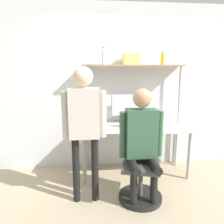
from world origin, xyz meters
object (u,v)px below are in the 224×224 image
(cell_phone, at_px, (151,128))
(bottle_clear, at_px, (104,57))
(bottle_amber, at_px, (163,59))
(person_standing, at_px, (84,118))
(storage_box, at_px, (131,59))
(person_seated, at_px, (142,136))
(office_chair, at_px, (141,177))
(laptop, at_px, (133,124))
(monitor, at_px, (129,107))

(cell_phone, distance_m, bottle_clear, 1.31)
(bottle_amber, bearing_deg, bottle_clear, -180.00)
(person_standing, xyz_separation_m, storage_box, (0.72, 0.89, 0.73))
(storage_box, bearing_deg, person_seated, -91.56)
(office_chair, height_order, bottle_clear, bottle_clear)
(storage_box, bearing_deg, laptop, -91.21)
(laptop, xyz_separation_m, bottle_amber, (0.51, 0.30, 0.97))
(person_standing, relative_size, bottle_clear, 6.63)
(cell_phone, bearing_deg, person_standing, -150.33)
(office_chair, distance_m, person_standing, 1.06)
(bottle_amber, bearing_deg, person_seated, -119.36)
(bottle_amber, bearing_deg, monitor, 179.06)
(cell_phone, xyz_separation_m, storage_box, (-0.26, 0.32, 1.03))
(cell_phone, height_order, bottle_clear, bottle_clear)
(office_chair, xyz_separation_m, person_seated, (-0.01, -0.05, 0.56))
(person_seated, height_order, bottle_clear, bottle_clear)
(person_standing, height_order, bottle_amber, bottle_amber)
(office_chair, xyz_separation_m, bottle_clear, (-0.42, 0.90, 1.55))
(bottle_clear, bearing_deg, laptop, -35.31)
(person_seated, bearing_deg, bottle_amber, 60.64)
(laptop, height_order, person_seated, person_seated)
(person_seated, bearing_deg, bottle_clear, 113.23)
(bottle_amber, xyz_separation_m, bottle_clear, (-0.94, -0.00, 0.02))
(office_chair, distance_m, storage_box, 1.77)
(bottle_clear, distance_m, storage_box, 0.43)
(bottle_clear, bearing_deg, office_chair, -65.20)
(monitor, bearing_deg, person_standing, -128.00)
(person_standing, bearing_deg, monitor, 52.00)
(cell_phone, xyz_separation_m, person_standing, (-0.99, -0.56, 0.30))
(laptop, bearing_deg, storage_box, 88.79)
(monitor, relative_size, laptop, 1.67)
(laptop, bearing_deg, monitor, 93.52)
(bottle_clear, bearing_deg, monitor, 1.24)
(laptop, height_order, cell_phone, laptop)
(cell_phone, height_order, bottle_amber, bottle_amber)
(monitor, xyz_separation_m, person_seated, (-0.00, -0.95, -0.20))
(cell_phone, distance_m, bottle_amber, 1.11)
(person_seated, relative_size, storage_box, 5.54)
(laptop, distance_m, bottle_clear, 1.12)
(bottle_amber, bearing_deg, office_chair, -120.08)
(cell_phone, relative_size, storage_box, 0.58)
(laptop, relative_size, bottle_amber, 1.71)
(office_chair, bearing_deg, storage_box, 89.03)
(office_chair, bearing_deg, laptop, 89.15)
(office_chair, height_order, person_standing, person_standing)
(person_standing, distance_m, bottle_amber, 1.68)
(bottle_amber, relative_size, storage_box, 0.77)
(monitor, relative_size, bottle_amber, 2.85)
(person_standing, bearing_deg, cell_phone, 29.67)
(monitor, relative_size, person_standing, 0.34)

